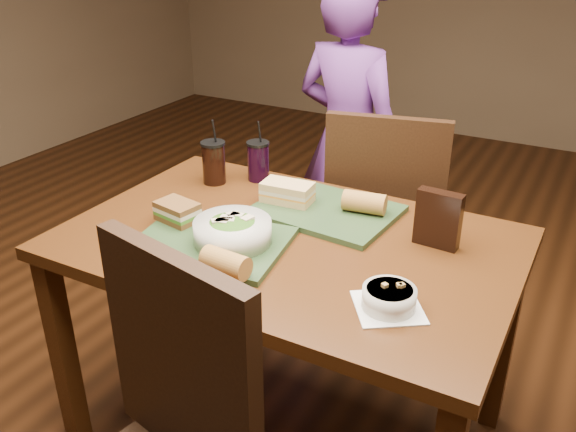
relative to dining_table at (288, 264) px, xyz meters
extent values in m
plane|color=#381C0B|center=(0.00, 0.00, -0.66)|extent=(6.00, 6.00, 0.00)
cube|color=#45240D|center=(-0.60, -0.38, -0.30)|extent=(0.06, 0.06, 0.71)
cube|color=#45240D|center=(-0.60, 0.38, -0.30)|extent=(0.06, 0.06, 0.71)
cube|color=#45240D|center=(0.60, 0.38, -0.30)|extent=(0.06, 0.06, 0.71)
cube|color=#45240D|center=(0.00, 0.00, 0.07)|extent=(1.30, 0.85, 0.04)
cube|color=black|center=(0.07, -0.60, 0.09)|extent=(0.44, 0.13, 0.52)
cube|color=black|center=(0.10, 0.72, -0.20)|extent=(0.51, 0.51, 0.04)
cube|color=black|center=(0.10, 0.53, 0.08)|extent=(0.43, 0.13, 0.51)
cube|color=black|center=(-0.08, 0.54, -0.44)|extent=(0.04, 0.04, 0.44)
cube|color=black|center=(0.28, 0.54, -0.44)|extent=(0.04, 0.04, 0.44)
cube|color=black|center=(-0.08, 0.90, -0.44)|extent=(0.04, 0.04, 0.44)
cube|color=black|center=(0.28, 0.90, -0.44)|extent=(0.04, 0.04, 0.44)
imported|color=#612C7B|center=(-0.24, 0.99, 0.05)|extent=(0.57, 0.42, 1.41)
cube|color=#284021|center=(-0.17, -0.15, 0.10)|extent=(0.46, 0.38, 0.02)
cube|color=#284021|center=(0.03, 0.20, 0.10)|extent=(0.44, 0.35, 0.02)
cylinder|color=silver|center=(-0.11, -0.13, 0.14)|extent=(0.22, 0.22, 0.06)
ellipsoid|color=#427219|center=(-0.11, -0.13, 0.15)|extent=(0.18, 0.18, 0.05)
cube|color=beige|center=(-0.13, -0.15, 0.18)|extent=(0.04, 0.03, 0.01)
cube|color=beige|center=(-0.13, -0.12, 0.18)|extent=(0.04, 0.03, 0.01)
cube|color=beige|center=(-0.11, -0.09, 0.18)|extent=(0.04, 0.03, 0.01)
cube|color=beige|center=(-0.12, -0.13, 0.18)|extent=(0.04, 0.04, 0.01)
cube|color=beige|center=(-0.14, -0.15, 0.18)|extent=(0.04, 0.04, 0.01)
cube|color=beige|center=(-0.08, -0.10, 0.18)|extent=(0.03, 0.04, 0.01)
cube|color=beige|center=(-0.12, -0.10, 0.18)|extent=(0.04, 0.04, 0.01)
cube|color=white|center=(0.38, -0.20, 0.09)|extent=(0.22, 0.22, 0.00)
cylinder|color=silver|center=(0.38, -0.20, 0.12)|extent=(0.13, 0.13, 0.05)
cylinder|color=black|center=(0.38, -0.20, 0.14)|extent=(0.11, 0.11, 0.01)
cube|color=#B28947|center=(0.37, -0.20, 0.15)|extent=(0.02, 0.02, 0.01)
cube|color=#B28947|center=(0.40, -0.18, 0.15)|extent=(0.02, 0.02, 0.01)
cube|color=#B28947|center=(0.40, -0.18, 0.15)|extent=(0.02, 0.02, 0.01)
cube|color=#593819|center=(-0.33, -0.09, 0.12)|extent=(0.14, 0.11, 0.02)
cube|color=#3F721E|center=(-0.33, -0.09, 0.13)|extent=(0.14, 0.11, 0.01)
cube|color=beige|center=(-0.33, -0.09, 0.14)|extent=(0.14, 0.11, 0.01)
cube|color=#593819|center=(-0.33, -0.09, 0.16)|extent=(0.14, 0.11, 0.02)
cube|color=tan|center=(-0.11, 0.19, 0.12)|extent=(0.17, 0.10, 0.02)
cube|color=orange|center=(-0.11, 0.19, 0.13)|extent=(0.17, 0.10, 0.01)
cube|color=beige|center=(-0.11, 0.19, 0.14)|extent=(0.17, 0.10, 0.01)
cube|color=tan|center=(-0.11, 0.19, 0.16)|extent=(0.17, 0.10, 0.02)
cylinder|color=#AD7533|center=(-0.03, -0.28, 0.14)|extent=(0.13, 0.07, 0.06)
cylinder|color=#AD7533|center=(0.14, 0.23, 0.14)|extent=(0.14, 0.08, 0.07)
cylinder|color=black|center=(-0.43, 0.24, 0.16)|extent=(0.08, 0.08, 0.14)
cylinder|color=black|center=(-0.43, 0.24, 0.24)|extent=(0.09, 0.09, 0.01)
cylinder|color=black|center=(-0.42, 0.24, 0.28)|extent=(0.01, 0.02, 0.09)
cylinder|color=black|center=(-0.31, 0.34, 0.16)|extent=(0.08, 0.08, 0.13)
cylinder|color=black|center=(-0.31, 0.34, 0.23)|extent=(0.08, 0.08, 0.01)
cylinder|color=black|center=(-0.30, 0.34, 0.27)|extent=(0.01, 0.02, 0.09)
cube|color=black|center=(0.39, 0.16, 0.17)|extent=(0.13, 0.05, 0.17)
camera|label=1|loc=(0.75, -1.38, 0.92)|focal=38.00mm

